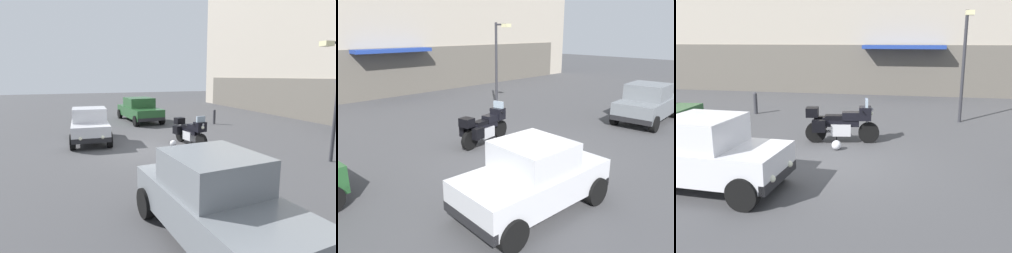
% 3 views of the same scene
% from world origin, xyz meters
% --- Properties ---
extents(ground_plane, '(80.00, 80.00, 0.00)m').
position_xyz_m(ground_plane, '(0.00, 0.00, 0.00)').
color(ground_plane, '#424244').
extents(motorcycle, '(2.25, 0.93, 1.36)m').
position_xyz_m(motorcycle, '(-0.01, 1.90, 0.62)').
color(motorcycle, black).
rests_on(motorcycle, ground).
extents(helmet, '(0.28, 0.28, 0.28)m').
position_xyz_m(helmet, '(0.02, 1.12, 0.14)').
color(helmet, silver).
rests_on(helmet, ground).
extents(car_hatchback_near, '(3.97, 2.06, 1.64)m').
position_xyz_m(car_hatchback_near, '(6.85, -0.72, 0.81)').
color(car_hatchback_near, slate).
rests_on(car_hatchback_near, ground).
extents(car_sedan_far, '(4.67, 2.23, 1.56)m').
position_xyz_m(car_sedan_far, '(-7.16, 1.46, 0.78)').
color(car_sedan_far, '#235128').
rests_on(car_sedan_far, ground).
extents(car_compact_side, '(3.54, 1.85, 1.56)m').
position_xyz_m(car_compact_side, '(-2.09, -2.12, 0.77)').
color(car_compact_side, silver).
rests_on(car_compact_side, ground).
extents(streetlamp_curbside, '(0.28, 0.94, 4.13)m').
position_xyz_m(streetlamp_curbside, '(3.89, 5.41, 2.56)').
color(streetlamp_curbside, '#2D2D33').
rests_on(streetlamp_curbside, ground).
extents(bollard_curbside, '(0.16, 0.16, 0.92)m').
position_xyz_m(bollard_curbside, '(-4.47, 5.58, 0.49)').
color(bollard_curbside, '#333338').
rests_on(bollard_curbside, ground).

